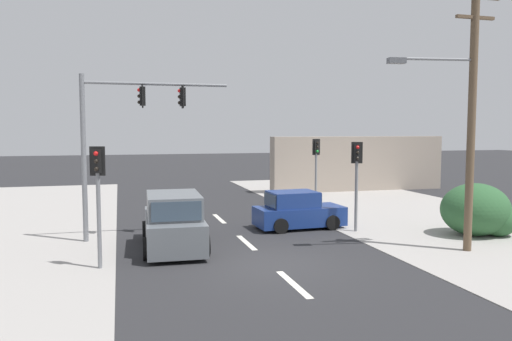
# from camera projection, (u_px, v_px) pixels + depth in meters

# --- Properties ---
(ground_plane) EXTENTS (140.00, 140.00, 0.00)m
(ground_plane) POSITION_uv_depth(u_px,v_px,m) (271.00, 264.00, 14.97)
(ground_plane) COLOR #28282B
(lane_dash_near) EXTENTS (0.20, 2.40, 0.01)m
(lane_dash_near) POSITION_uv_depth(u_px,v_px,m) (293.00, 284.00, 13.05)
(lane_dash_near) COLOR silver
(lane_dash_near) RESTS_ON ground
(lane_dash_mid) EXTENTS (0.20, 2.40, 0.01)m
(lane_dash_mid) POSITION_uv_depth(u_px,v_px,m) (246.00, 242.00, 17.85)
(lane_dash_mid) COLOR silver
(lane_dash_mid) RESTS_ON ground
(lane_dash_far) EXTENTS (0.20, 2.40, 0.01)m
(lane_dash_far) POSITION_uv_depth(u_px,v_px,m) (219.00, 219.00, 22.66)
(lane_dash_far) COLOR silver
(lane_dash_far) RESTS_ON ground
(kerb_right_verge) EXTENTS (10.00, 44.00, 0.02)m
(kerb_right_verge) POSITION_uv_depth(u_px,v_px,m) (478.00, 234.00, 19.27)
(kerb_right_verge) COLOR #A39E99
(kerb_right_verge) RESTS_ON ground
(utility_pole_foreground_right) EXTENTS (3.77, 0.68, 8.73)m
(utility_pole_foreground_right) POSITION_uv_depth(u_px,v_px,m) (468.00, 109.00, 16.19)
(utility_pole_foreground_right) COLOR brown
(utility_pole_foreground_right) RESTS_ON ground
(traffic_signal_mast) EXTENTS (5.29, 0.44, 6.00)m
(traffic_signal_mast) POSITION_uv_depth(u_px,v_px,m) (121.00, 127.00, 17.98)
(traffic_signal_mast) COLOR slate
(traffic_signal_mast) RESTS_ON ground
(pedestal_signal_right_kerb) EXTENTS (0.44, 0.31, 3.56)m
(pedestal_signal_right_kerb) POSITION_uv_depth(u_px,v_px,m) (357.00, 171.00, 19.56)
(pedestal_signal_right_kerb) COLOR slate
(pedestal_signal_right_kerb) RESTS_ON ground
(pedestal_signal_left_kerb) EXTENTS (0.43, 0.31, 3.56)m
(pedestal_signal_left_kerb) POSITION_uv_depth(u_px,v_px,m) (98.00, 186.00, 14.28)
(pedestal_signal_left_kerb) COLOR slate
(pedestal_signal_left_kerb) RESTS_ON ground
(pedestal_signal_far_median) EXTENTS (0.44, 0.30, 3.56)m
(pedestal_signal_far_median) POSITION_uv_depth(u_px,v_px,m) (316.00, 161.00, 26.10)
(pedestal_signal_far_median) COLOR slate
(pedestal_signal_far_median) RESTS_ON ground
(roadside_bush) EXTENTS (2.77, 2.37, 2.01)m
(roadside_bush) POSITION_uv_depth(u_px,v_px,m) (479.00, 211.00, 18.96)
(roadside_bush) COLOR #2D5B33
(roadside_bush) RESTS_ON ground
(shopfront_wall_far) EXTENTS (12.00, 1.00, 3.60)m
(shopfront_wall_far) POSITION_uv_depth(u_px,v_px,m) (358.00, 164.00, 33.11)
(shopfront_wall_far) COLOR #A39384
(shopfront_wall_far) RESTS_ON ground
(hatchback_receding_far) EXTENTS (3.70, 1.91, 1.53)m
(hatchback_receding_far) POSITION_uv_depth(u_px,v_px,m) (297.00, 211.00, 20.43)
(hatchback_receding_far) COLOR navy
(hatchback_receding_far) RESTS_ON ground
(suv_oncoming_near) EXTENTS (2.20, 4.60, 1.90)m
(suv_oncoming_near) POSITION_uv_depth(u_px,v_px,m) (174.00, 223.00, 16.91)
(suv_oncoming_near) COLOR slate
(suv_oncoming_near) RESTS_ON ground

